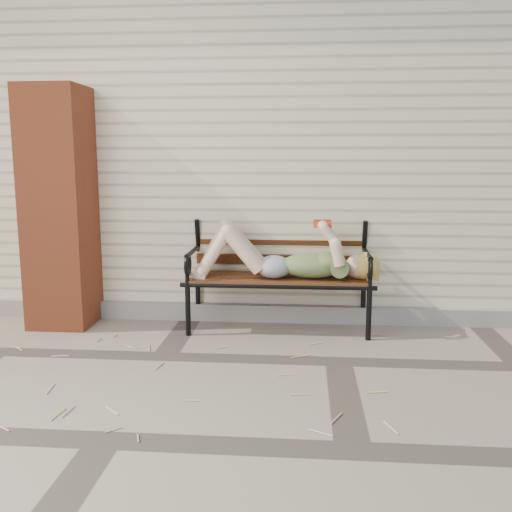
{
  "coord_description": "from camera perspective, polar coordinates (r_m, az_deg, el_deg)",
  "views": [
    {
      "loc": [
        -0.26,
        -3.87,
        1.41
      ],
      "look_at": [
        -0.64,
        0.68,
        0.63
      ],
      "focal_mm": 40.0,
      "sensor_mm": 36.0,
      "label": 1
    }
  ],
  "objects": [
    {
      "name": "reading_woman",
      "position": [
        4.64,
        2.44,
        -0.02
      ],
      "size": [
        1.54,
        0.35,
        0.48
      ],
      "color": "#0B3B4D",
      "rests_on": "ground"
    },
    {
      "name": "ground",
      "position": [
        4.12,
        8.26,
        -10.4
      ],
      "size": [
        80.0,
        80.0,
        0.0
      ],
      "primitive_type": "plane",
      "color": "#79695D",
      "rests_on": "ground"
    },
    {
      "name": "foundation_strip",
      "position": [
        5.02,
        7.63,
        -5.81
      ],
      "size": [
        8.0,
        0.1,
        0.15
      ],
      "primitive_type": "cube",
      "color": "gray",
      "rests_on": "ground"
    },
    {
      "name": "straw_scatter",
      "position": [
        3.71,
        -7.12,
        -12.6
      ],
      "size": [
        3.0,
        1.58,
        0.01
      ],
      "color": "#D7C069",
      "rests_on": "ground"
    },
    {
      "name": "house_roof",
      "position": [
        7.09,
        7.39,
        23.82
      ],
      "size": [
        8.3,
        4.3,
        0.3
      ],
      "primitive_type": "cube",
      "color": "#4B3836",
      "rests_on": "house_wall"
    },
    {
      "name": "garden_bench",
      "position": [
        4.78,
        2.34,
        -0.18
      ],
      "size": [
        1.63,
        0.65,
        1.06
      ],
      "color": "black",
      "rests_on": "ground"
    },
    {
      "name": "brick_pillar",
      "position": [
        5.06,
        -19.03,
        4.52
      ],
      "size": [
        0.5,
        0.5,
        2.0
      ],
      "primitive_type": "cube",
      "color": "#A84625",
      "rests_on": "ground"
    },
    {
      "name": "house_wall",
      "position": [
        6.87,
        7.08,
        10.36
      ],
      "size": [
        8.0,
        4.0,
        3.0
      ],
      "primitive_type": "cube",
      "color": "beige",
      "rests_on": "ground"
    }
  ]
}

